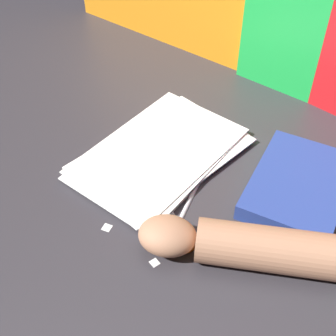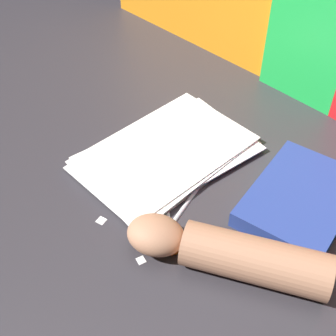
{
  "view_description": "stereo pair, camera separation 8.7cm",
  "coord_description": "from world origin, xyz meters",
  "px_view_note": "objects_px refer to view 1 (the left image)",
  "views": [
    {
      "loc": [
        0.41,
        -0.51,
        0.67
      ],
      "look_at": [
        0.02,
        -0.03,
        0.06
      ],
      "focal_mm": 50.0,
      "sensor_mm": 36.0,
      "label": 1
    },
    {
      "loc": [
        0.47,
        -0.45,
        0.67
      ],
      "look_at": [
        0.02,
        -0.03,
        0.06
      ],
      "focal_mm": 50.0,
      "sensor_mm": 36.0,
      "label": 2
    }
  ],
  "objects_px": {
    "hand_forearm": "(243,246)",
    "book_closed": "(299,186)",
    "paper_stack": "(160,154)",
    "scissors": "(177,227)"
  },
  "relations": [
    {
      "from": "book_closed",
      "to": "scissors",
      "type": "xyz_separation_m",
      "value": [
        -0.12,
        -0.22,
        -0.01
      ]
    },
    {
      "from": "paper_stack",
      "to": "book_closed",
      "type": "bearing_deg",
      "value": 18.91
    },
    {
      "from": "book_closed",
      "to": "scissors",
      "type": "bearing_deg",
      "value": -119.34
    },
    {
      "from": "paper_stack",
      "to": "scissors",
      "type": "relative_size",
      "value": 2.08
    },
    {
      "from": "hand_forearm",
      "to": "book_closed",
      "type": "bearing_deg",
      "value": 90.15
    },
    {
      "from": "scissors",
      "to": "hand_forearm",
      "type": "xyz_separation_m",
      "value": [
        0.12,
        0.02,
        0.03
      ]
    },
    {
      "from": "paper_stack",
      "to": "hand_forearm",
      "type": "relative_size",
      "value": 1.12
    },
    {
      "from": "book_closed",
      "to": "hand_forearm",
      "type": "relative_size",
      "value": 0.82
    },
    {
      "from": "book_closed",
      "to": "scissors",
      "type": "height_order",
      "value": "book_closed"
    },
    {
      "from": "paper_stack",
      "to": "hand_forearm",
      "type": "distance_m",
      "value": 0.29
    }
  ]
}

